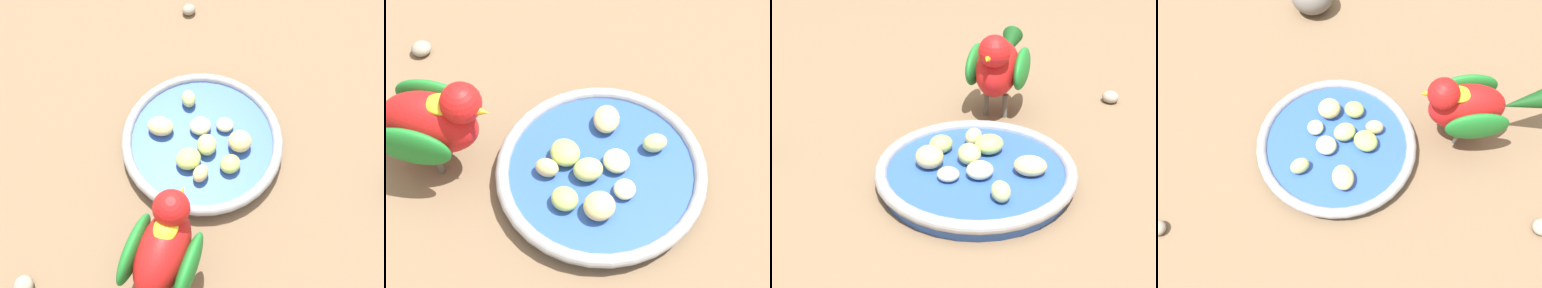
% 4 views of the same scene
% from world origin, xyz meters
% --- Properties ---
extents(ground_plane, '(4.00, 4.00, 0.00)m').
position_xyz_m(ground_plane, '(0.00, 0.00, 0.00)').
color(ground_plane, '#7A6047').
extents(feeding_bowl, '(0.23, 0.23, 0.03)m').
position_xyz_m(feeding_bowl, '(-0.00, -0.01, 0.01)').
color(feeding_bowl, '#2D56B7').
rests_on(feeding_bowl, ground_plane).
extents(apple_piece_0, '(0.05, 0.05, 0.02)m').
position_xyz_m(apple_piece_0, '(-0.01, -0.05, 0.03)').
color(apple_piece_0, '#B2CC66').
rests_on(apple_piece_0, feeding_bowl).
extents(apple_piece_1, '(0.03, 0.03, 0.02)m').
position_xyz_m(apple_piece_1, '(0.01, -0.07, 0.03)').
color(apple_piece_1, '#E5C67F').
rests_on(apple_piece_1, feeding_bowl).
extents(apple_piece_2, '(0.04, 0.04, 0.02)m').
position_xyz_m(apple_piece_2, '(-0.01, 0.01, 0.03)').
color(apple_piece_2, beige).
rests_on(apple_piece_2, feeding_bowl).
extents(apple_piece_3, '(0.04, 0.04, 0.03)m').
position_xyz_m(apple_piece_3, '(0.05, -0.01, 0.03)').
color(apple_piece_3, '#E5C67F').
rests_on(apple_piece_3, feeding_bowl).
extents(apple_piece_4, '(0.03, 0.03, 0.02)m').
position_xyz_m(apple_piece_4, '(-0.04, 0.05, 0.03)').
color(apple_piece_4, '#C6D17A').
rests_on(apple_piece_4, feeding_bowl).
extents(apple_piece_5, '(0.04, 0.04, 0.02)m').
position_xyz_m(apple_piece_5, '(0.05, -0.04, 0.03)').
color(apple_piece_5, '#B2CC66').
rests_on(apple_piece_5, feeding_bowl).
extents(apple_piece_6, '(0.03, 0.03, 0.01)m').
position_xyz_m(apple_piece_6, '(0.03, 0.02, 0.03)').
color(apple_piece_6, beige).
rests_on(apple_piece_6, feeding_bowl).
extents(apple_piece_7, '(0.04, 0.04, 0.02)m').
position_xyz_m(apple_piece_7, '(0.01, -0.02, 0.03)').
color(apple_piece_7, '#C6D17A').
rests_on(apple_piece_7, feeding_bowl).
extents(apple_piece_8, '(0.04, 0.03, 0.02)m').
position_xyz_m(apple_piece_8, '(-0.06, -0.01, 0.03)').
color(apple_piece_8, '#E5C67F').
rests_on(apple_piece_8, feeding_bowl).
extents(parrot, '(0.09, 0.19, 0.13)m').
position_xyz_m(parrot, '(0.00, -0.20, 0.08)').
color(parrot, '#59544C').
rests_on(parrot, ground_plane).
extents(pebble_1, '(0.03, 0.03, 0.02)m').
position_xyz_m(pebble_1, '(-0.16, -0.27, 0.01)').
color(pebble_1, gray).
rests_on(pebble_1, ground_plane).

